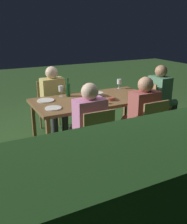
# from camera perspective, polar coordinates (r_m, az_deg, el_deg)

# --- Properties ---
(ground_plane) EXTENTS (16.00, 16.00, 0.00)m
(ground_plane) POSITION_cam_1_polar(r_m,az_deg,el_deg) (4.19, 0.00, -6.58)
(ground_plane) COLOR #2D5123
(dining_table) EXTENTS (1.84, 0.90, 0.72)m
(dining_table) POSITION_cam_1_polar(r_m,az_deg,el_deg) (3.95, 0.00, 2.26)
(dining_table) COLOR brown
(dining_table) RESTS_ON ground
(chair_head_near) EXTENTS (0.40, 0.42, 0.87)m
(chair_head_near) POSITION_cam_1_polar(r_m,az_deg,el_deg) (4.63, 13.00, 1.89)
(chair_head_near) COLOR #937047
(chair_head_near) RESTS_ON ground
(person_in_green) EXTENTS (0.48, 0.38, 1.15)m
(person_in_green) POSITION_cam_1_polar(r_m,az_deg,el_deg) (4.72, 14.97, 3.95)
(person_in_green) COLOR #4C7A5B
(person_in_green) RESTS_ON ground
(chair_side_right_b) EXTENTS (0.42, 0.40, 0.87)m
(chair_side_right_b) POSITION_cam_1_polar(r_m,az_deg,el_deg) (3.13, 0.28, -5.94)
(chair_side_right_b) COLOR #937047
(chair_side_right_b) RESTS_ON ground
(person_in_pink) EXTENTS (0.38, 0.47, 1.15)m
(person_in_pink) POSITION_cam_1_polar(r_m,az_deg,el_deg) (3.23, -1.31, -2.21)
(person_in_pink) COLOR #C675A3
(person_in_pink) RESTS_ON ground
(chair_side_left_b) EXTENTS (0.42, 0.40, 0.87)m
(chair_side_left_b) POSITION_cam_1_polar(r_m,az_deg,el_deg) (4.60, -9.44, 2.00)
(chair_side_left_b) COLOR #937047
(chair_side_left_b) RESTS_ON ground
(person_in_mustard) EXTENTS (0.38, 0.47, 1.15)m
(person_in_mustard) POSITION_cam_1_polar(r_m,az_deg,el_deg) (4.38, -8.75, 3.25)
(person_in_mustard) COLOR tan
(person_in_mustard) RESTS_ON ground
(chair_side_right_a) EXTENTS (0.42, 0.40, 0.87)m
(chair_side_right_a) POSITION_cam_1_polar(r_m,az_deg,el_deg) (3.56, 12.24, -3.25)
(chair_side_right_a) COLOR #937047
(chair_side_right_a) RESTS_ON ground
(person_in_rust) EXTENTS (0.38, 0.47, 1.15)m
(person_in_rust) POSITION_cam_1_polar(r_m,az_deg,el_deg) (3.65, 10.49, -0.03)
(person_in_rust) COLOR #9E4C47
(person_in_rust) RESTS_ON ground
(lantern_centerpiece) EXTENTS (0.15, 0.15, 0.27)m
(lantern_centerpiece) POSITION_cam_1_polar(r_m,az_deg,el_deg) (3.88, -1.33, 5.03)
(lantern_centerpiece) COLOR black
(lantern_centerpiece) RESTS_ON dining_table
(green_bottle_on_table) EXTENTS (0.07, 0.07, 0.29)m
(green_bottle_on_table) POSITION_cam_1_polar(r_m,az_deg,el_deg) (4.05, -5.68, 4.96)
(green_bottle_on_table) COLOR #144723
(green_bottle_on_table) RESTS_ON dining_table
(wine_glass_a) EXTENTS (0.08, 0.08, 0.17)m
(wine_glass_a) POSITION_cam_1_polar(r_m,az_deg,el_deg) (4.07, -7.24, 5.09)
(wine_glass_a) COLOR silver
(wine_glass_a) RESTS_ON dining_table
(wine_glass_b) EXTENTS (0.08, 0.08, 0.17)m
(wine_glass_b) POSITION_cam_1_polar(r_m,az_deg,el_deg) (4.56, 5.73, 6.65)
(wine_glass_b) COLOR silver
(wine_glass_b) RESTS_ON dining_table
(wine_glass_c) EXTENTS (0.08, 0.08, 0.17)m
(wine_glass_c) POSITION_cam_1_polar(r_m,az_deg,el_deg) (3.64, -0.79, 3.59)
(wine_glass_c) COLOR silver
(wine_glass_c) RESTS_ON dining_table
(plate_a) EXTENTS (0.26, 0.26, 0.01)m
(plate_a) POSITION_cam_1_polar(r_m,az_deg,el_deg) (4.15, 10.73, 3.61)
(plate_a) COLOR white
(plate_a) RESTS_ON dining_table
(plate_b) EXTENTS (0.25, 0.25, 0.01)m
(plate_b) POSITION_cam_1_polar(r_m,az_deg,el_deg) (3.87, -10.59, 2.54)
(plate_b) COLOR silver
(plate_b) RESTS_ON dining_table
(plate_c) EXTENTS (0.22, 0.22, 0.01)m
(plate_c) POSITION_cam_1_polar(r_m,az_deg,el_deg) (3.50, -8.93, 0.85)
(plate_c) COLOR silver
(plate_c) RESTS_ON dining_table
(bowl_olives) EXTENTS (0.17, 0.17, 0.06)m
(bowl_olives) POSITION_cam_1_polar(r_m,az_deg,el_deg) (4.08, 1.01, 4.02)
(bowl_olives) COLOR silver
(bowl_olives) RESTS_ON dining_table
(bowl_bread) EXTENTS (0.13, 0.13, 0.05)m
(bowl_bread) POSITION_cam_1_polar(r_m,az_deg,el_deg) (3.85, 3.78, 2.99)
(bowl_bread) COLOR #9E5138
(bowl_bread) RESTS_ON dining_table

